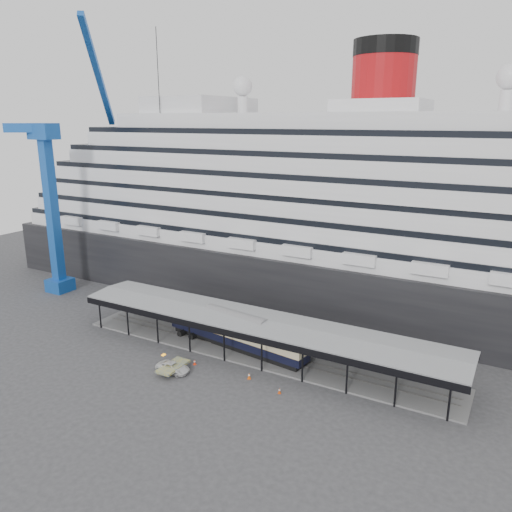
% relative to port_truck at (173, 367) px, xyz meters
% --- Properties ---
extents(ground, '(200.00, 200.00, 0.00)m').
position_rel_port_truck_xyz_m(ground, '(7.08, 4.93, -0.64)').
color(ground, '#333336').
rests_on(ground, ground).
extents(cruise_ship, '(130.00, 30.00, 43.90)m').
position_rel_port_truck_xyz_m(cruise_ship, '(7.13, 36.93, 17.71)').
color(cruise_ship, black).
rests_on(cruise_ship, ground).
extents(platform_canopy, '(56.00, 9.18, 5.30)m').
position_rel_port_truck_xyz_m(platform_canopy, '(7.08, 9.93, 1.72)').
color(platform_canopy, slate).
rests_on(platform_canopy, ground).
extents(crane_blue, '(22.63, 19.19, 47.60)m').
position_rel_port_truck_xyz_m(crane_blue, '(-38.03, 15.55, 19.32)').
color(crane_blue, '#164EAA').
rests_on(crane_blue, ground).
extents(port_truck, '(4.60, 2.14, 1.28)m').
position_rel_port_truck_xyz_m(port_truck, '(0.00, 0.00, 0.00)').
color(port_truck, silver).
rests_on(port_truck, ground).
extents(pullman_carriage, '(23.22, 5.99, 22.61)m').
position_rel_port_truck_xyz_m(pullman_carriage, '(3.55, 9.93, 2.10)').
color(pullman_carriage, black).
rests_on(pullman_carriage, ground).
extents(traffic_cone_left, '(0.44, 0.44, 0.73)m').
position_rel_port_truck_xyz_m(traffic_cone_left, '(1.26, 3.00, -0.27)').
color(traffic_cone_left, '#F8320D').
rests_on(traffic_cone_left, ground).
extents(traffic_cone_mid, '(0.58, 0.58, 0.85)m').
position_rel_port_truck_xyz_m(traffic_cone_mid, '(9.56, 3.26, -0.22)').
color(traffic_cone_mid, '#DA520C').
rests_on(traffic_cone_mid, ground).
extents(traffic_cone_right, '(0.46, 0.46, 0.74)m').
position_rel_port_truck_xyz_m(traffic_cone_right, '(14.49, 1.99, -0.27)').
color(traffic_cone_right, '#CE410B').
rests_on(traffic_cone_right, ground).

